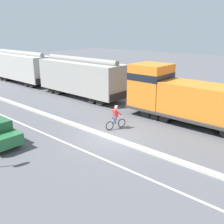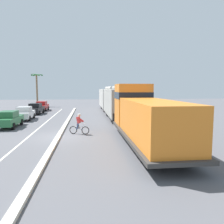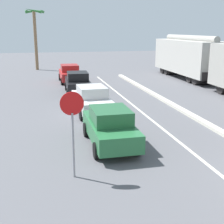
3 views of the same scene
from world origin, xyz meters
name	(u,v)px [view 1 (image 1 of 3)]	position (x,y,z in m)	size (l,w,h in m)	color
ground_plane	(109,138)	(0.00, 0.00, 0.00)	(120.00, 120.00, 0.00)	#56565B
median_curb	(54,117)	(0.00, 6.00, 0.08)	(0.36, 36.00, 0.16)	beige
lane_stripe	(28,126)	(-2.40, 6.00, 0.00)	(0.14, 36.00, 0.01)	silver
locomotive	(190,100)	(6.18, -2.61, 1.80)	(3.10, 11.61, 4.20)	orange
hopper_car_lead	(81,77)	(6.18, 9.55, 2.08)	(2.90, 10.60, 4.18)	#A09D95
hopper_car_middle	(22,67)	(6.18, 21.15, 2.08)	(2.90, 10.60, 4.18)	#B1AFA7
cyclist	(116,118)	(1.57, 0.79, 0.82)	(1.67, 0.60, 1.71)	black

